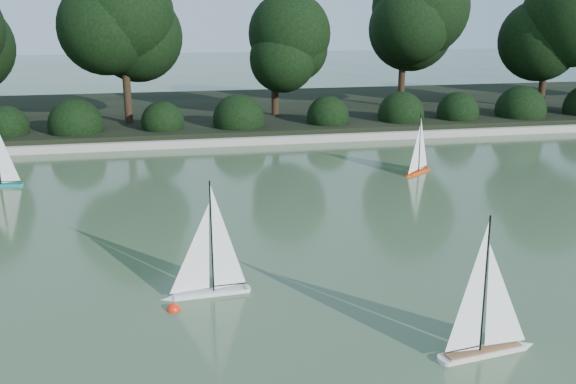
{
  "coord_description": "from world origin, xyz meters",
  "views": [
    {
      "loc": [
        -2.09,
        -6.35,
        3.33
      ],
      "look_at": [
        -0.38,
        2.4,
        0.7
      ],
      "focal_mm": 40.0,
      "sensor_mm": 36.0,
      "label": 1
    }
  ],
  "objects": [
    {
      "name": "sailboat_white_a",
      "position": [
        -1.74,
        0.67,
        0.23
      ],
      "size": [
        1.09,
        0.25,
        1.48
      ],
      "color": "silver",
      "rests_on": "ground"
    },
    {
      "name": "far_bank",
      "position": [
        0.0,
        13.0,
        0.15
      ],
      "size": [
        40.0,
        8.0,
        0.3
      ],
      "primitive_type": "cube",
      "color": "black",
      "rests_on": "ground"
    },
    {
      "name": "race_buoy",
      "position": [
        -2.1,
        0.35,
        0.0
      ],
      "size": [
        0.16,
        0.16,
        0.16
      ],
      "primitive_type": "sphere",
      "color": "red",
      "rests_on": "ground"
    },
    {
      "name": "sailboat_orange",
      "position": [
        2.9,
        5.54,
        0.2
      ],
      "size": [
        0.79,
        0.69,
        1.28
      ],
      "color": "#F43704",
      "rests_on": "ground"
    },
    {
      "name": "ground",
      "position": [
        0.0,
        0.0,
        0.0
      ],
      "size": [
        80.0,
        80.0,
        0.0
      ],
      "primitive_type": "plane",
      "color": "#32482B",
      "rests_on": "ground"
    },
    {
      "name": "sailboat_white_b",
      "position": [
        0.96,
        -1.19,
        0.24
      ],
      "size": [
        1.13,
        0.34,
        1.53
      ],
      "color": "silver",
      "rests_on": "ground"
    },
    {
      "name": "shrub_hedge",
      "position": [
        0.0,
        9.9,
        0.45
      ],
      "size": [
        29.1,
        1.1,
        1.1
      ],
      "color": "black",
      "rests_on": "ground"
    },
    {
      "name": "tree_line",
      "position": [
        1.23,
        11.44,
        2.64
      ],
      "size": [
        26.31,
        3.93,
        4.39
      ],
      "color": "black",
      "rests_on": "ground"
    },
    {
      "name": "pond_coping",
      "position": [
        0.0,
        9.0,
        0.09
      ],
      "size": [
        40.0,
        0.35,
        0.18
      ],
      "primitive_type": "cube",
      "color": "gray",
      "rests_on": "ground"
    }
  ]
}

